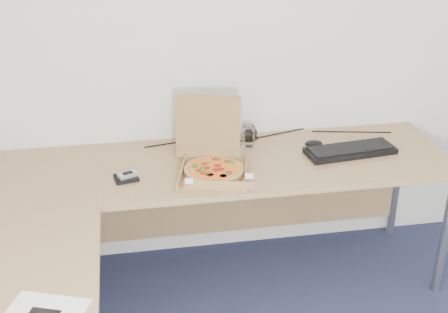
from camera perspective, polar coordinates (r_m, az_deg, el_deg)
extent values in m
cube|color=tan|center=(3.07, -1.31, -0.90)|extent=(2.50, 0.70, 0.03)
cylinder|color=gray|center=(3.84, 16.05, -2.42)|extent=(0.05, 0.05, 0.70)
cube|color=#A57B47|center=(2.95, -0.95, -1.64)|extent=(0.33, 0.33, 0.01)
cube|color=#A57B47|center=(3.05, -1.53, 2.76)|extent=(0.33, 0.07, 0.33)
cylinder|color=tan|center=(2.94, -0.95, -1.36)|extent=(0.30, 0.30, 0.02)
cylinder|color=red|center=(2.94, -0.95, -1.11)|extent=(0.26, 0.26, 0.00)
cylinder|color=white|center=(3.24, 2.40, 1.93)|extent=(0.06, 0.06, 0.11)
cube|color=black|center=(3.24, 11.91, 0.54)|extent=(0.49, 0.22, 0.03)
ellipsoid|color=black|center=(3.28, 8.51, 1.21)|extent=(0.11, 0.09, 0.04)
cube|color=black|center=(2.94, -9.27, -2.02)|extent=(0.13, 0.11, 0.02)
cube|color=#B2B5BA|center=(2.93, -9.12, -1.72)|extent=(0.11, 0.08, 0.02)
cube|color=white|center=(2.18, -16.65, -14.00)|extent=(0.32, 0.27, 0.00)
ellipsoid|color=black|center=(3.35, 2.51, 2.34)|extent=(0.09, 0.09, 0.07)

